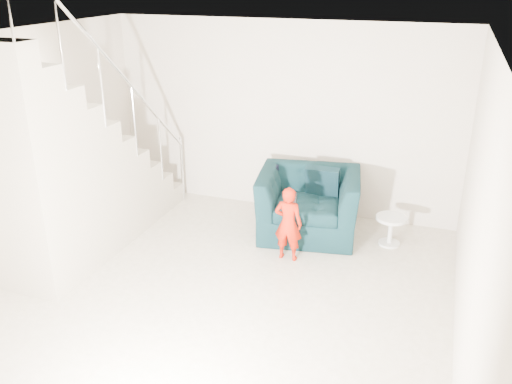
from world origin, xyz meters
TOP-DOWN VIEW (x-y plane):
  - floor at (0.00, 0.00)m, footprint 5.50×5.50m
  - ceiling at (0.00, 0.00)m, footprint 5.50×5.50m
  - back_wall at (0.00, 2.75)m, footprint 5.00×0.00m
  - right_wall at (2.50, 0.00)m, footprint 0.00×5.50m
  - armchair at (0.59, 2.04)m, footprint 1.48×1.34m
  - toddler at (0.54, 1.26)m, footprint 0.34×0.23m
  - side_table at (1.68, 2.05)m, footprint 0.39×0.39m
  - staircase at (-2.00, 0.55)m, footprint 1.02×3.03m
  - cushion at (0.72, 2.25)m, footprint 0.45×0.21m
  - throw at (0.06, 2.07)m, footprint 0.05×0.50m
  - phone at (0.62, 1.26)m, footprint 0.03×0.05m

SIDE VIEW (x-z plane):
  - floor at x=0.00m, z-range 0.00..0.00m
  - side_table at x=1.68m, z-range 0.07..0.46m
  - armchair at x=0.59m, z-range 0.00..0.85m
  - toddler at x=0.54m, z-range 0.00..0.94m
  - throw at x=0.06m, z-range 0.25..0.81m
  - cushion at x=0.72m, z-range 0.44..0.89m
  - phone at x=0.62m, z-range 0.77..0.87m
  - staircase at x=-2.00m, z-range -0.86..2.76m
  - right_wall at x=2.50m, z-range -1.40..4.10m
  - back_wall at x=0.00m, z-range -1.15..3.85m
  - ceiling at x=0.00m, z-range 2.70..2.70m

